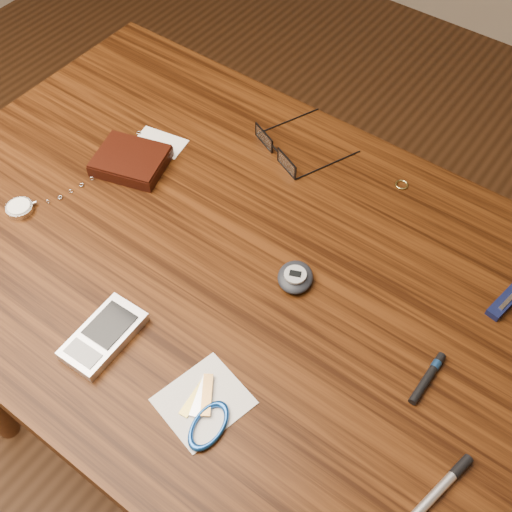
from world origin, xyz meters
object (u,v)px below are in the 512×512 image
object	(u,v)px
pocket_watch	(24,206)
wallet_and_card	(131,160)
desk	(219,288)
pocket_knife	(509,298)
pda_phone	(104,336)
eyeglasses	(279,149)
silver_pen	(436,493)
pedometer	(295,277)
notepad_keys	(206,414)

from	to	relation	value
pocket_watch	wallet_and_card	bearing A→B (deg)	67.64
wallet_and_card	pocket_watch	bearing A→B (deg)	-112.36
desk	wallet_and_card	distance (m)	0.25
pocket_knife	pda_phone	bearing A→B (deg)	-137.11
eyeglasses	pocket_watch	bearing A→B (deg)	-126.88
wallet_and_card	silver_pen	size ratio (longest dim) A/B	1.13
pocket_watch	silver_pen	bearing A→B (deg)	-1.13
eyeglasses	pedometer	bearing A→B (deg)	-49.65
wallet_and_card	eyeglasses	distance (m)	0.24
desk	pocket_knife	world-z (taller)	pocket_knife
wallet_and_card	pocket_watch	distance (m)	0.18
desk	eyeglasses	distance (m)	0.25
pda_phone	pocket_knife	bearing A→B (deg)	42.89
notepad_keys	silver_pen	world-z (taller)	silver_pen
desk	pda_phone	size ratio (longest dim) A/B	8.61
notepad_keys	pocket_watch	bearing A→B (deg)	167.75
notepad_keys	silver_pen	bearing A→B (deg)	16.72
pda_phone	wallet_and_card	bearing A→B (deg)	126.63
notepad_keys	silver_pen	distance (m)	0.28
wallet_and_card	silver_pen	bearing A→B (deg)	-15.84
wallet_and_card	pedometer	xyz separation A→B (m)	(0.34, -0.03, -0.00)
pedometer	silver_pen	xyz separation A→B (m)	(0.30, -0.15, -0.00)
eyeglasses	pocket_watch	distance (m)	0.41
silver_pen	pedometer	bearing A→B (deg)	153.26
notepad_keys	pda_phone	bearing A→B (deg)	179.09
desk	silver_pen	world-z (taller)	silver_pen
pda_phone	pedometer	xyz separation A→B (m)	(0.15, 0.23, 0.00)
desk	eyeglasses	size ratio (longest dim) A/B	5.97
pocket_knife	eyeglasses	bearing A→B (deg)	173.85
pocket_knife	pocket_watch	bearing A→B (deg)	-156.93
desk	pocket_knife	size ratio (longest dim) A/B	11.47
wallet_and_card	notepad_keys	size ratio (longest dim) A/B	1.33
pocket_knife	silver_pen	distance (m)	0.30
silver_pen	pocket_watch	bearing A→B (deg)	178.87
eyeglasses	notepad_keys	bearing A→B (deg)	-65.82
desk	wallet_and_card	size ratio (longest dim) A/B	6.23
eyeglasses	notepad_keys	size ratio (longest dim) A/B	1.39
eyeglasses	silver_pen	xyz separation A→B (m)	(0.46, -0.34, -0.01)
pedometer	notepad_keys	bearing A→B (deg)	-83.70
eyeglasses	pocket_knife	bearing A→B (deg)	-6.15
desk	pedometer	world-z (taller)	pedometer
pda_phone	silver_pen	bearing A→B (deg)	9.96
pocket_knife	silver_pen	size ratio (longest dim) A/B	0.61
notepad_keys	desk	bearing A→B (deg)	125.94
eyeglasses	pocket_knife	xyz separation A→B (m)	(0.42, -0.05, -0.01)
pocket_watch	silver_pen	size ratio (longest dim) A/B	1.85
wallet_and_card	pda_phone	bearing A→B (deg)	-53.37
pda_phone	pedometer	size ratio (longest dim) A/B	1.60
wallet_and_card	eyeglasses	bearing A→B (deg)	42.26
wallet_and_card	pocket_knife	size ratio (longest dim) A/B	1.84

